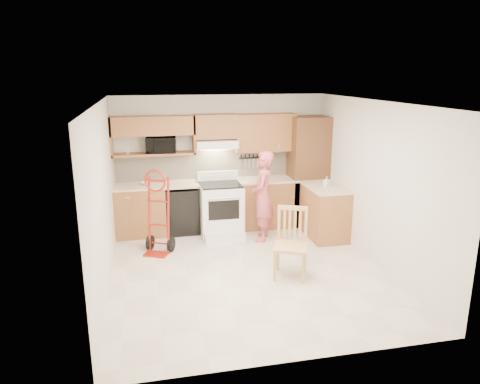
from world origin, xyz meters
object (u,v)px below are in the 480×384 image
object	(u,v)px
range	(221,205)
person	(263,196)
hand_truck	(157,216)
dining_chair	(291,244)
microwave	(161,145)

from	to	relation	value
range	person	world-z (taller)	person
hand_truck	dining_chair	size ratio (longest dim) A/B	1.24
person	hand_truck	distance (m)	1.87
microwave	range	world-z (taller)	microwave
microwave	person	bearing A→B (deg)	-20.06
range	hand_truck	size ratio (longest dim) A/B	0.88
person	dining_chair	distance (m)	1.58
hand_truck	range	bearing A→B (deg)	52.68
microwave	range	bearing A→B (deg)	-17.56
person	dining_chair	bearing A→B (deg)	19.65
hand_truck	dining_chair	xyz separation A→B (m)	(1.85, -1.32, -0.12)
range	hand_truck	xyz separation A→B (m)	(-1.17, -0.63, 0.07)
microwave	range	distance (m)	1.55
hand_truck	dining_chair	world-z (taller)	hand_truck
microwave	hand_truck	distance (m)	1.49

